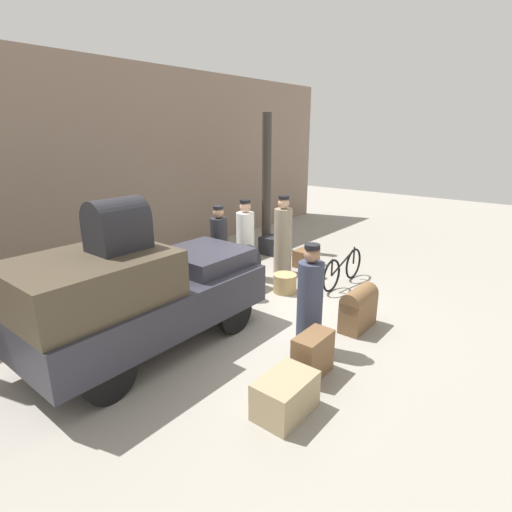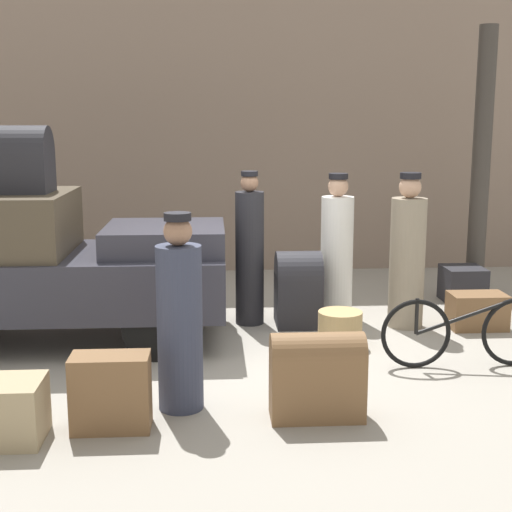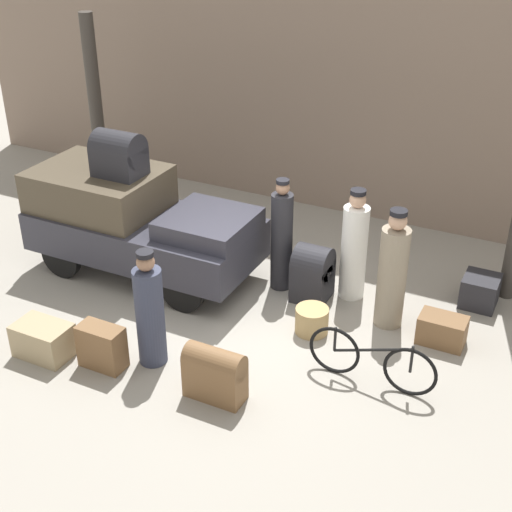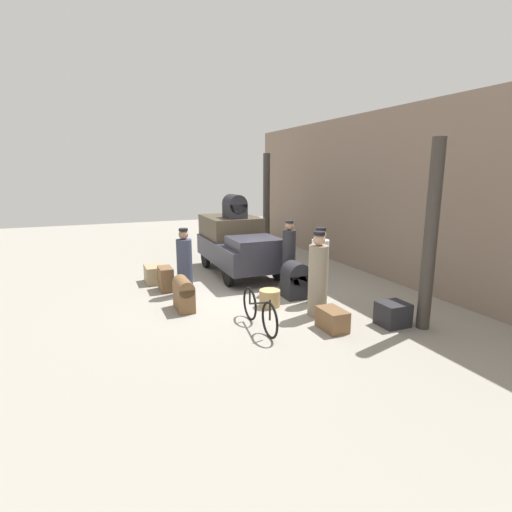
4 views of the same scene
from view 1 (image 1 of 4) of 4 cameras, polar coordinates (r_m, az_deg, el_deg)
name	(u,v)px [view 1 (image 1 of 4)]	position (r m, az deg, el deg)	size (l,w,h in m)	color
ground_plane	(258,312)	(7.07, 0.24, -8.05)	(30.00, 30.00, 0.00)	gray
station_building_facade	(113,169)	(9.51, -19.70, 11.68)	(16.00, 0.15, 4.50)	gray
canopy_pillar_right	(267,183)	(10.49, 1.52, 10.32)	(0.24, 0.24, 3.48)	#38332D
truck	(137,295)	(5.83, -16.62, -5.37)	(3.51, 1.57, 1.57)	black
bicycle	(343,269)	(8.36, 12.31, -1.82)	(1.62, 0.04, 0.70)	black
wicker_basket	(285,283)	(7.88, 4.14, -3.89)	(0.45, 0.45, 0.37)	tan
porter_carrying_trunk	(220,255)	(7.57, -5.24, 0.19)	(0.32, 0.32, 1.74)	#232328
porter_standing_middle	(310,303)	(5.70, 7.69, -6.74)	(0.36, 0.36, 1.59)	#33384C
porter_with_bicycle	(283,239)	(8.73, 3.87, 2.46)	(0.39, 0.39, 1.73)	gray
porter_lifting_near_truck	(245,243)	(8.47, -1.52, 1.90)	(0.38, 0.38, 1.69)	white
suitcase_black_upright	(285,395)	(4.73, 4.22, -19.24)	(0.72, 0.48, 0.45)	#9E8966
trunk_barrel_dark	(242,267)	(8.01, -1.97, -1.64)	(0.51, 0.56, 0.85)	#232328
suitcase_tan_flat	(272,245)	(10.28, 2.33, 1.54)	(0.50, 0.53, 0.45)	#232328
suitcase_small_leather	(313,355)	(5.35, 8.10, -13.80)	(0.59, 0.31, 0.58)	brown
trunk_umber_medium	(359,307)	(6.61, 14.44, -7.10)	(0.73, 0.34, 0.69)	brown
trunk_wicker_pale	(306,257)	(9.45, 7.19, -0.20)	(0.62, 0.39, 0.40)	brown
trunk_on_truck_roof	(117,226)	(5.42, -19.20, 4.14)	(0.71, 0.53, 0.67)	#232328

